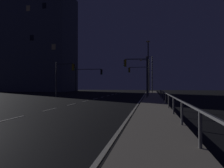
# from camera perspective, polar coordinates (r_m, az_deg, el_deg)

# --- Properties ---
(ground_plane) EXTENTS (112.00, 112.00, 0.00)m
(ground_plane) POSITION_cam_1_polar(r_m,az_deg,el_deg) (23.06, -7.11, -4.73)
(ground_plane) COLOR black
(ground_plane) RESTS_ON ground
(sidewalk_right) EXTENTS (2.33, 77.00, 0.14)m
(sidewalk_right) POSITION_cam_1_polar(r_m,az_deg,el_deg) (21.92, 11.52, -4.76)
(sidewalk_right) COLOR #9E937F
(sidewalk_right) RESTS_ON ground
(lane_markings_center) EXTENTS (0.14, 50.00, 0.01)m
(lane_markings_center) POSITION_cam_1_polar(r_m,az_deg,el_deg) (26.40, -4.74, -4.17)
(lane_markings_center) COLOR silver
(lane_markings_center) RESTS_ON ground
(lane_edge_line) EXTENTS (0.14, 53.00, 0.01)m
(lane_edge_line) POSITION_cam_1_polar(r_m,az_deg,el_deg) (26.94, 8.40, -4.09)
(lane_edge_line) COLOR silver
(lane_edge_line) RESTS_ON ground
(traffic_light_far_right) EXTENTS (3.80, 0.37, 5.39)m
(traffic_light_far_right) POSITION_cam_1_polar(r_m,az_deg,el_deg) (39.50, 7.62, 2.77)
(traffic_light_far_right) COLOR #38383D
(traffic_light_far_right) RESTS_ON sidewalk_right
(traffic_light_near_left) EXTENTS (5.17, 0.62, 4.98)m
(traffic_light_near_left) POSITION_cam_1_polar(r_m,az_deg,el_deg) (37.60, -6.81, 2.41)
(traffic_light_near_left) COLOR #2D3033
(traffic_light_near_left) RESTS_ON ground
(traffic_light_overhead_east) EXTENTS (3.16, 0.55, 5.33)m
(traffic_light_overhead_east) POSITION_cam_1_polar(r_m,az_deg,el_deg) (26.93, 7.02, 4.11)
(traffic_light_overhead_east) COLOR #38383D
(traffic_light_overhead_east) RESTS_ON sidewalk_right
(traffic_light_mid_right) EXTENTS (3.06, 0.44, 5.14)m
(traffic_light_mid_right) POSITION_cam_1_polar(r_m,az_deg,el_deg) (30.36, -13.34, 3.09)
(traffic_light_mid_right) COLOR #38383D
(traffic_light_mid_right) RESTS_ON ground
(street_lamp_across_street) EXTENTS (1.56, 1.32, 8.17)m
(street_lamp_across_street) POSITION_cam_1_polar(r_m,az_deg,el_deg) (46.30, 11.02, 3.61)
(street_lamp_across_street) COLOR #2D3033
(street_lamp_across_street) RESTS_ON sidewalk_right
(street_lamp_corner) EXTENTS (0.56, 2.41, 7.92)m
(street_lamp_corner) POSITION_cam_1_polar(r_m,az_deg,el_deg) (30.19, 10.16, 5.60)
(street_lamp_corner) COLOR #4C4C51
(street_lamp_corner) RESTS_ON sidewalk_right
(street_lamp_mid_block) EXTENTS (2.28, 1.20, 7.63)m
(street_lamp_mid_block) POSITION_cam_1_polar(r_m,az_deg,el_deg) (47.74, 10.02, 3.21)
(street_lamp_mid_block) COLOR #2D3033
(street_lamp_mid_block) RESTS_ON sidewalk_right
(barrier_fence) EXTENTS (0.09, 24.95, 0.98)m
(barrier_fence) POSITION_cam_1_polar(r_m,az_deg,el_deg) (14.87, 15.70, -3.69)
(barrier_fence) COLOR #59595E
(barrier_fence) RESTS_ON sidewalk_right
(building_distant) EXTENTS (22.64, 11.68, 28.21)m
(building_distant) POSITION_cam_1_polar(r_m,az_deg,el_deg) (65.65, -20.89, 10.48)
(building_distant) COLOR #4C515B
(building_distant) RESTS_ON ground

